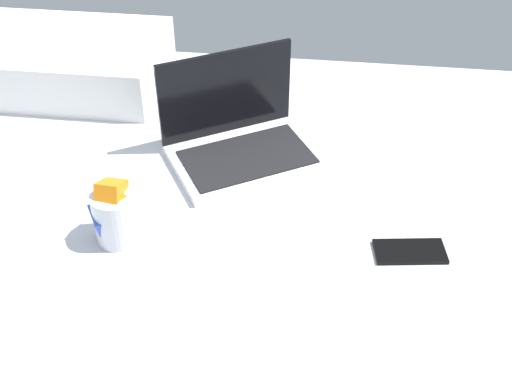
% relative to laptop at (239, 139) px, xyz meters
% --- Properties ---
extents(bed_mattress, '(1.80, 1.40, 0.18)m').
position_rel_laptop_xyz_m(bed_mattress, '(-0.12, -0.20, -0.13)').
color(bed_mattress, '#B7BCC6').
rests_on(bed_mattress, ground).
extents(laptop, '(0.40, 0.37, 0.23)m').
position_rel_laptop_xyz_m(laptop, '(0.00, 0.00, 0.00)').
color(laptop, silver).
rests_on(laptop, bed_mattress).
extents(snack_cup, '(0.10, 0.09, 0.14)m').
position_rel_laptop_xyz_m(snack_cup, '(-0.20, -0.32, 0.02)').
color(snack_cup, silver).
rests_on(snack_cup, bed_mattress).
extents(cell_phone, '(0.15, 0.09, 0.01)m').
position_rel_laptop_xyz_m(cell_phone, '(0.38, -0.29, -0.04)').
color(cell_phone, black).
rests_on(cell_phone, bed_mattress).
extents(pillow, '(0.52, 0.36, 0.13)m').
position_rel_laptop_xyz_m(pillow, '(-0.52, 0.28, 0.02)').
color(pillow, white).
rests_on(pillow, bed_mattress).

